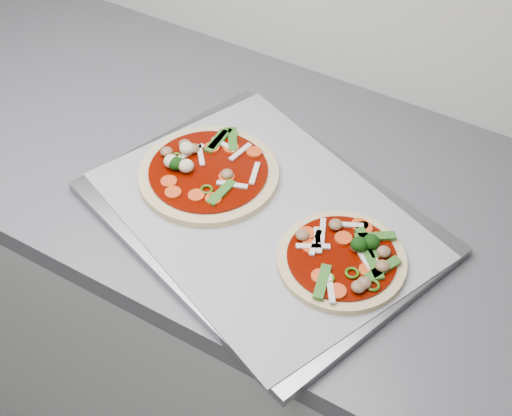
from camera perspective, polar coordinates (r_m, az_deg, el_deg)
The scene contains 6 objects.
base_cabinet at distance 1.72m, azimuth -14.63°, elevation -2.87°, with size 3.60×0.60×0.86m, color #B6B6B4.
countertop at distance 1.43m, azimuth -17.97°, elevation 9.12°, with size 3.60×0.60×0.04m, color #5D5D64.
baking_tray at distance 1.07m, azimuth 0.46°, elevation -0.80°, with size 0.50×0.37×0.02m, color gray.
parchment at distance 1.06m, azimuth 0.46°, elevation -0.46°, with size 0.47×0.35×0.00m, color #9C9CA1.
pizza_left at distance 1.11m, azimuth -3.95°, elevation 2.92°, with size 0.25×0.25×0.04m.
pizza_right at distance 1.00m, azimuth 7.08°, elevation -3.98°, with size 0.19×0.19×0.03m.
Camera 1 is at (0.93, 0.58, 1.69)m, focal length 50.00 mm.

